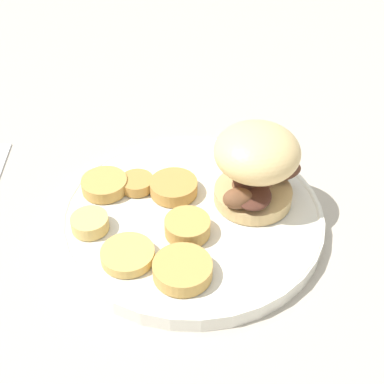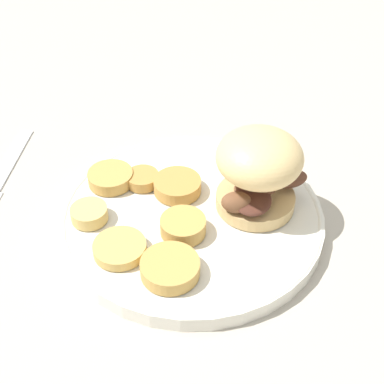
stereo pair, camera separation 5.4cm
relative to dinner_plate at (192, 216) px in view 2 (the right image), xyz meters
The scene contains 11 objects.
ground_plane 0.01m from the dinner_plate, ahead, with size 4.00×4.00×0.00m, color #B2A899.
dinner_plate is the anchor object (origin of this frame).
sandwich 0.09m from the dinner_plate, 88.49° to the right, with size 0.09×0.10×0.09m.
potato_round_0 0.04m from the dinner_plate, 19.86° to the left, with size 0.05×0.05×0.01m, color #BC8942.
potato_round_1 0.04m from the dinner_plate, 157.62° to the left, with size 0.05×0.05×0.02m, color tan.
potato_round_2 0.09m from the dinner_plate, 123.52° to the left, with size 0.05×0.05×0.01m, color tan.
potato_round_3 0.09m from the dinner_plate, 159.81° to the left, with size 0.06×0.06×0.01m, color tan.
potato_round_4 0.10m from the dinner_plate, 56.03° to the left, with size 0.05×0.05×0.01m, color tan.
potato_round_5 0.07m from the dinner_plate, 43.75° to the left, with size 0.04×0.04×0.01m, color #BC8942.
potato_round_6 0.11m from the dinner_plate, 90.10° to the left, with size 0.04×0.04×0.01m, color #DBB766.
fork 0.24m from the dinner_plate, 62.21° to the left, with size 0.17×0.05×0.00m.
Camera 2 is at (-0.41, 0.05, 0.40)m, focal length 50.00 mm.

